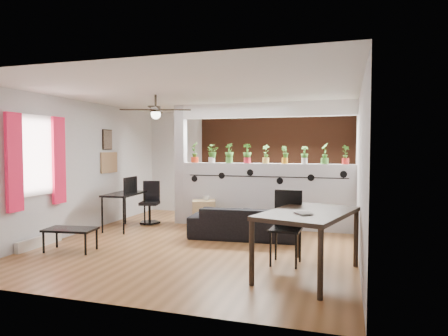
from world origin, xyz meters
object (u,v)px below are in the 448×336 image
(potted_plant_2, at_px, (229,153))
(computer_desk, at_px, (124,196))
(cube_shelf, at_px, (204,214))
(potted_plant_0, at_px, (195,151))
(potted_plant_4, at_px, (266,153))
(potted_plant_6, at_px, (305,154))
(office_chair, at_px, (150,205))
(potted_plant_7, at_px, (325,153))
(sofa, at_px, (244,223))
(potted_plant_1, at_px, (212,153))
(coffee_table, at_px, (70,231))
(potted_plant_8, at_px, (346,154))
(folding_chair, at_px, (287,220))
(cup, at_px, (206,198))
(dining_table, at_px, (308,218))
(potted_plant_3, at_px, (247,153))
(potted_plant_5, at_px, (285,154))
(ceiling_fan, at_px, (156,111))

(potted_plant_2, height_order, computer_desk, potted_plant_2)
(cube_shelf, relative_size, computer_desk, 0.54)
(potted_plant_0, bearing_deg, potted_plant_4, 0.00)
(potted_plant_6, bearing_deg, office_chair, -175.07)
(potted_plant_7, xyz_separation_m, sofa, (-1.38, -1.02, -1.29))
(potted_plant_1, bearing_deg, cube_shelf, -99.68)
(coffee_table, bearing_deg, potted_plant_2, 56.23)
(potted_plant_7, relative_size, cube_shelf, 0.73)
(potted_plant_0, bearing_deg, potted_plant_8, 0.00)
(sofa, xyz_separation_m, folding_chair, (0.98, -1.35, 0.34))
(cup, distance_m, dining_table, 3.45)
(potted_plant_3, bearing_deg, sofa, -78.80)
(cup, relative_size, office_chair, 0.14)
(potted_plant_5, distance_m, potted_plant_8, 1.19)
(coffee_table, bearing_deg, potted_plant_3, 50.96)
(potted_plant_4, bearing_deg, potted_plant_3, 180.00)
(ceiling_fan, height_order, sofa, ceiling_fan)
(coffee_table, bearing_deg, folding_chair, 6.71)
(cube_shelf, height_order, office_chair, office_chair)
(ceiling_fan, relative_size, folding_chair, 1.13)
(potted_plant_7, xyz_separation_m, potted_plant_8, (0.39, 0.00, -0.02))
(potted_plant_8, bearing_deg, coffee_table, -146.68)
(ceiling_fan, height_order, cube_shelf, ceiling_fan)
(potted_plant_0, relative_size, potted_plant_5, 1.27)
(folding_chair, bearing_deg, ceiling_fan, 166.47)
(ceiling_fan, relative_size, potted_plant_7, 2.86)
(potted_plant_1, height_order, cup, potted_plant_1)
(potted_plant_1, relative_size, potted_plant_7, 0.95)
(potted_plant_1, height_order, dining_table, potted_plant_1)
(potted_plant_5, relative_size, folding_chair, 0.34)
(cube_shelf, bearing_deg, coffee_table, -139.67)
(potted_plant_0, distance_m, potted_plant_6, 2.37)
(potted_plant_7, xyz_separation_m, coffee_table, (-3.83, -2.78, -1.24))
(potted_plant_6, distance_m, cube_shelf, 2.41)
(potted_plant_3, xyz_separation_m, coffee_table, (-2.25, -2.78, -1.23))
(potted_plant_6, bearing_deg, potted_plant_0, 180.00)
(potted_plant_2, bearing_deg, potted_plant_1, -180.00)
(computer_desk, bearing_deg, potted_plant_7, 13.76)
(potted_plant_4, relative_size, cup, 2.95)
(potted_plant_3, bearing_deg, potted_plant_2, 180.00)
(office_chair, bearing_deg, folding_chair, -32.23)
(potted_plant_3, bearing_deg, potted_plant_7, 0.00)
(potted_plant_1, xyz_separation_m, potted_plant_2, (0.39, 0.00, 0.01))
(ceiling_fan, relative_size, cup, 9.07)
(potted_plant_7, bearing_deg, potted_plant_4, 180.00)
(coffee_table, bearing_deg, sofa, 35.55)
(potted_plant_1, bearing_deg, folding_chair, -50.25)
(cup, xyz_separation_m, office_chair, (-1.33, 0.05, -0.22))
(ceiling_fan, distance_m, potted_plant_0, 1.94)
(office_chair, bearing_deg, potted_plant_1, 12.06)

